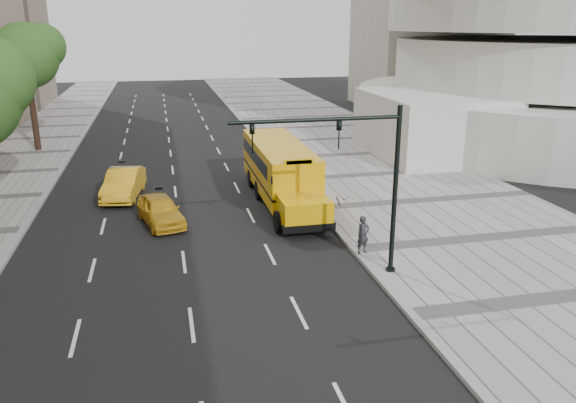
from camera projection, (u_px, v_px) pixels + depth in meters
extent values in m
plane|color=black|center=(200.00, 219.00, 27.27)|extent=(140.00, 140.00, 0.00)
cube|color=#9B9792|center=(427.00, 201.00, 29.78)|extent=(12.00, 140.00, 0.15)
cube|color=gray|center=(318.00, 209.00, 28.51)|extent=(0.30, 140.00, 0.15)
cube|color=gray|center=(23.00, 231.00, 25.56)|extent=(0.30, 140.00, 0.15)
cylinder|color=silver|center=(554.00, 113.00, 45.99)|extent=(32.00, 32.00, 4.00)
cylinder|color=silver|center=(562.00, 62.00, 44.74)|extent=(26.00, 26.00, 3.60)
cylinder|color=silver|center=(570.00, 6.00, 43.46)|extent=(27.60, 27.60, 3.60)
cube|color=silver|center=(431.00, 125.00, 39.47)|extent=(8.00, 10.00, 4.40)
cylinder|color=black|center=(33.00, 110.00, 40.54)|extent=(0.44, 0.44, 6.13)
sphere|color=#264E1A|center=(25.00, 56.00, 39.37)|extent=(4.59, 4.59, 4.59)
sphere|color=#264E1A|center=(43.00, 46.00, 39.71)|extent=(3.21, 3.21, 3.21)
sphere|color=#264E1A|center=(11.00, 62.00, 38.93)|extent=(2.98, 2.98, 2.98)
cube|color=#DFA105|center=(279.00, 166.00, 30.09)|extent=(2.50, 9.00, 2.45)
cube|color=#DFA105|center=(304.00, 210.00, 25.19)|extent=(2.20, 2.00, 1.10)
cube|color=black|center=(309.00, 228.00, 24.54)|extent=(2.38, 0.25, 0.35)
cube|color=black|center=(279.00, 175.00, 30.25)|extent=(2.52, 9.00, 0.12)
cube|color=black|center=(299.00, 179.00, 25.82)|extent=(2.05, 0.10, 0.90)
cube|color=black|center=(277.00, 155.00, 30.41)|extent=(2.52, 7.50, 0.70)
cube|color=#DFA105|center=(299.00, 162.00, 25.57)|extent=(1.40, 0.12, 0.28)
ellipsoid|color=silver|center=(347.00, 200.00, 23.96)|extent=(0.32, 0.32, 0.14)
cylinder|color=black|center=(340.00, 203.00, 24.18)|extent=(0.36, 0.47, 0.58)
cylinder|color=black|center=(278.00, 222.00, 25.41)|extent=(0.30, 1.00, 1.00)
cylinder|color=black|center=(326.00, 218.00, 25.89)|extent=(0.30, 1.00, 1.00)
cylinder|color=black|center=(259.00, 190.00, 30.24)|extent=(0.30, 1.00, 1.00)
cylinder|color=black|center=(299.00, 187.00, 30.72)|extent=(0.30, 1.00, 1.00)
cylinder|color=black|center=(251.00, 178.00, 32.56)|extent=(0.30, 1.00, 1.00)
cylinder|color=black|center=(289.00, 176.00, 33.04)|extent=(0.30, 1.00, 1.00)
imported|color=gold|center=(161.00, 210.00, 26.43)|extent=(2.53, 4.28, 1.37)
imported|color=gold|center=(124.00, 184.00, 30.45)|extent=(2.32, 4.87, 1.54)
imported|color=#27292D|center=(363.00, 235.00, 22.67)|extent=(0.66, 0.52, 1.57)
cylinder|color=black|center=(395.00, 194.00, 20.35)|extent=(0.18, 0.18, 6.40)
cylinder|color=black|center=(390.00, 271.00, 21.29)|extent=(0.36, 0.36, 0.25)
cylinder|color=black|center=(316.00, 120.00, 18.87)|extent=(6.00, 0.14, 0.14)
imported|color=black|center=(339.00, 135.00, 19.20)|extent=(0.16, 0.20, 1.00)
imported|color=black|center=(252.00, 139.00, 18.57)|extent=(0.16, 0.20, 1.00)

